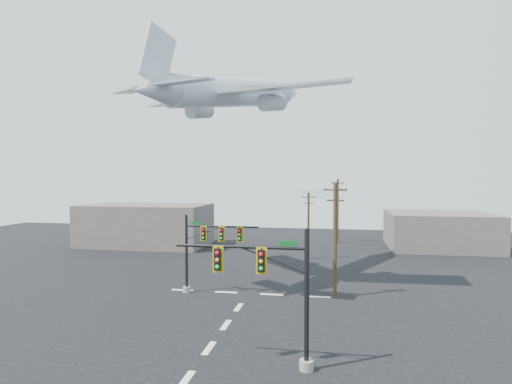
% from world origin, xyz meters
% --- Properties ---
extents(ground, '(120.00, 120.00, 0.00)m').
position_xyz_m(ground, '(0.00, 0.00, 0.00)').
color(ground, black).
rests_on(ground, ground).
extents(lane_markings, '(14.00, 21.20, 0.01)m').
position_xyz_m(lane_markings, '(0.00, 5.33, 0.01)').
color(lane_markings, silver).
rests_on(lane_markings, ground).
extents(signal_mast_near, '(7.40, 0.81, 7.40)m').
position_xyz_m(signal_mast_near, '(4.27, -1.91, 3.99)').
color(signal_mast_near, gray).
rests_on(signal_mast_near, ground).
extents(signal_mast_far, '(6.71, 0.75, 6.78)m').
position_xyz_m(signal_mast_far, '(-3.79, 11.37, 3.84)').
color(signal_mast_far, gray).
rests_on(signal_mast_far, ground).
extents(utility_pole_a, '(1.91, 0.48, 9.61)m').
position_xyz_m(utility_pole_a, '(7.31, 11.96, 5.03)').
color(utility_pole_a, '#412F1B').
rests_on(utility_pole_a, ground).
extents(utility_pole_b, '(1.65, 0.35, 8.15)m').
position_xyz_m(utility_pole_b, '(4.19, 28.47, 4.26)').
color(utility_pole_b, '#412F1B').
rests_on(utility_pole_b, ground).
extents(utility_pole_c, '(1.92, 0.84, 9.78)m').
position_xyz_m(utility_pole_c, '(7.84, 42.53, 5.12)').
color(utility_pole_c, '#412F1B').
rests_on(utility_pole_c, ground).
extents(power_lines, '(5.30, 30.57, 0.10)m').
position_xyz_m(power_lines, '(5.88, 27.30, 8.27)').
color(power_lines, black).
extents(airliner, '(22.29, 24.37, 6.74)m').
position_xyz_m(airliner, '(-2.27, 16.71, 18.17)').
color(airliner, '#B1B6BE').
extents(building_left, '(18.00, 10.00, 6.00)m').
position_xyz_m(building_left, '(-20.00, 35.00, 3.00)').
color(building_left, '#655F59').
rests_on(building_left, ground).
extents(building_right, '(14.00, 12.00, 5.00)m').
position_xyz_m(building_right, '(22.00, 40.00, 2.50)').
color(building_right, '#655F59').
rests_on(building_right, ground).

